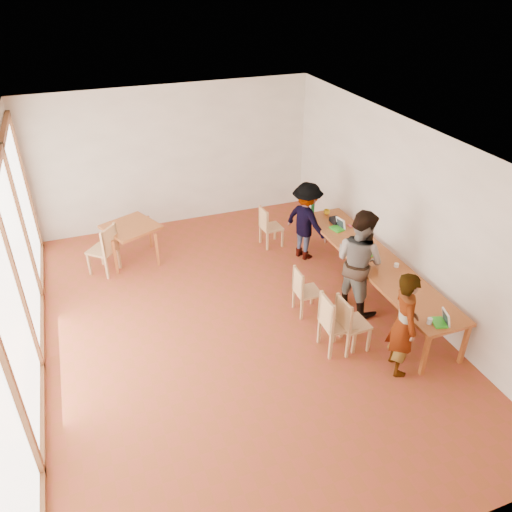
# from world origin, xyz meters

# --- Properties ---
(ground) EXTENTS (8.00, 8.00, 0.00)m
(ground) POSITION_xyz_m (0.00, 0.00, 0.00)
(ground) COLOR #993D25
(ground) RESTS_ON ground
(wall_back) EXTENTS (6.00, 0.10, 3.00)m
(wall_back) POSITION_xyz_m (0.00, 4.00, 1.50)
(wall_back) COLOR silver
(wall_back) RESTS_ON ground
(wall_front) EXTENTS (6.00, 0.10, 3.00)m
(wall_front) POSITION_xyz_m (0.00, -4.00, 1.50)
(wall_front) COLOR silver
(wall_front) RESTS_ON ground
(wall_right) EXTENTS (0.10, 8.00, 3.00)m
(wall_right) POSITION_xyz_m (3.00, 0.00, 1.50)
(wall_right) COLOR silver
(wall_right) RESTS_ON ground
(window_wall) EXTENTS (0.10, 8.00, 3.00)m
(window_wall) POSITION_xyz_m (-2.96, 0.00, 1.50)
(window_wall) COLOR white
(window_wall) RESTS_ON ground
(ceiling) EXTENTS (6.00, 8.00, 0.04)m
(ceiling) POSITION_xyz_m (0.00, 0.00, 3.02)
(ceiling) COLOR white
(ceiling) RESTS_ON wall_back
(communal_table) EXTENTS (0.80, 4.00, 0.75)m
(communal_table) POSITION_xyz_m (2.50, -0.06, 0.70)
(communal_table) COLOR #A45724
(communal_table) RESTS_ON ground
(side_table) EXTENTS (0.90, 0.90, 0.75)m
(side_table) POSITION_xyz_m (-1.20, 2.62, 0.67)
(side_table) COLOR #A45724
(side_table) RESTS_ON ground
(chair_near) EXTENTS (0.46, 0.46, 0.52)m
(chair_near) POSITION_xyz_m (1.17, -1.07, 0.59)
(chair_near) COLOR tan
(chair_near) RESTS_ON ground
(chair_mid) EXTENTS (0.44, 0.44, 0.49)m
(chair_mid) POSITION_xyz_m (1.41, -1.13, 0.56)
(chair_mid) COLOR tan
(chair_mid) RESTS_ON ground
(chair_far) EXTENTS (0.40, 0.40, 0.45)m
(chair_far) POSITION_xyz_m (1.16, -0.09, 0.52)
(chair_far) COLOR tan
(chair_far) RESTS_ON ground
(chair_empty) EXTENTS (0.42, 0.42, 0.45)m
(chair_empty) POSITION_xyz_m (1.45, 2.22, 0.52)
(chair_empty) COLOR tan
(chair_empty) RESTS_ON ground
(chair_spare) EXTENTS (0.64, 0.64, 0.52)m
(chair_spare) POSITION_xyz_m (-1.71, 2.30, 0.60)
(chair_spare) COLOR tan
(chair_spare) RESTS_ON ground
(person_near) EXTENTS (0.54, 0.68, 1.62)m
(person_near) POSITION_xyz_m (1.90, -1.76, 0.81)
(person_near) COLOR gray
(person_near) RESTS_ON ground
(person_mid) EXTENTS (0.93, 1.05, 1.81)m
(person_mid) POSITION_xyz_m (2.07, -0.24, 0.91)
(person_mid) COLOR gray
(person_mid) RESTS_ON ground
(person_far) EXTENTS (0.91, 1.15, 1.56)m
(person_far) POSITION_xyz_m (1.99, 1.57, 0.78)
(person_far) COLOR gray
(person_far) RESTS_ON ground
(laptop_near) EXTENTS (0.26, 0.28, 0.20)m
(laptop_near) POSITION_xyz_m (2.45, -1.88, 0.81)
(laptop_near) COLOR green
(laptop_near) RESTS_ON communal_table
(laptop_mid) EXTENTS (0.24, 0.25, 0.18)m
(laptop_mid) POSITION_xyz_m (2.51, 0.14, 0.80)
(laptop_mid) COLOR green
(laptop_mid) RESTS_ON communal_table
(laptop_far) EXTENTS (0.26, 0.29, 0.21)m
(laptop_far) POSITION_xyz_m (2.45, 1.13, 0.81)
(laptop_far) COLOR green
(laptop_far) RESTS_ON communal_table
(yellow_mug) EXTENTS (0.16, 0.16, 0.10)m
(yellow_mug) POSITION_xyz_m (2.53, 1.76, 0.80)
(yellow_mug) COLOR yellow
(yellow_mug) RESTS_ON communal_table
(green_bottle) EXTENTS (0.07, 0.07, 0.28)m
(green_bottle) POSITION_xyz_m (2.24, 1.83, 0.89)
(green_bottle) COLOR #1B7835
(green_bottle) RESTS_ON communal_table
(clear_glass) EXTENTS (0.07, 0.07, 0.09)m
(clear_glass) POSITION_xyz_m (2.28, -1.82, 0.80)
(clear_glass) COLOR silver
(clear_glass) RESTS_ON communal_table
(condiment_cup) EXTENTS (0.08, 0.08, 0.06)m
(condiment_cup) POSITION_xyz_m (2.70, -0.39, 0.78)
(condiment_cup) COLOR white
(condiment_cup) RESTS_ON communal_table
(pink_phone) EXTENTS (0.05, 0.10, 0.01)m
(pink_phone) POSITION_xyz_m (2.71, 1.14, 0.76)
(pink_phone) COLOR #DF3D65
(pink_phone) RESTS_ON communal_table
(black_pouch) EXTENTS (0.16, 0.26, 0.09)m
(black_pouch) POSITION_xyz_m (2.51, 1.36, 0.80)
(black_pouch) COLOR black
(black_pouch) RESTS_ON communal_table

